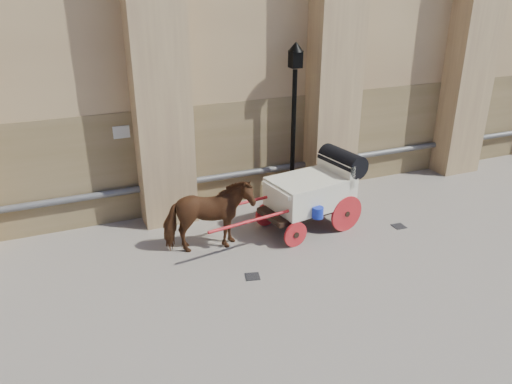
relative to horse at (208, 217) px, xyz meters
name	(u,v)px	position (x,y,z in m)	size (l,w,h in m)	color
ground	(253,277)	(0.51, -1.55, -0.90)	(90.00, 90.00, 0.00)	gray
horse	(208,217)	(0.00, 0.00, 0.00)	(0.97, 2.12, 1.79)	#59341A
carriage	(315,189)	(2.97, 0.16, 0.17)	(4.65, 1.86, 1.98)	black
street_lamp	(294,121)	(3.15, 1.84, 1.56)	(0.43, 0.43, 4.59)	black
drain_grate_near	(252,277)	(0.51, -1.53, -0.89)	(0.32, 0.32, 0.01)	black
drain_grate_far	(399,226)	(5.06, -0.78, -0.89)	(0.32, 0.32, 0.01)	black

